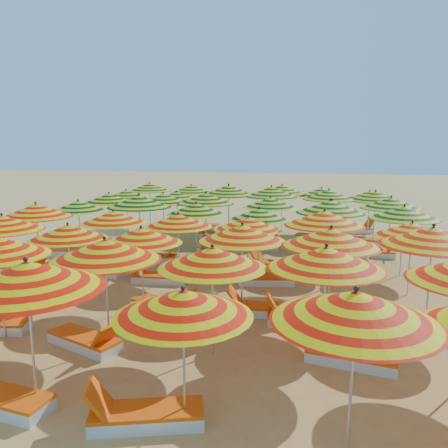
{
  "coord_description": "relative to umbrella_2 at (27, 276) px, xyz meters",
  "views": [
    {
      "loc": [
        3.08,
        -13.7,
        4.13
      ],
      "look_at": [
        0.0,
        0.5,
        1.6
      ],
      "focal_mm": 35.0,
      "sensor_mm": 36.0,
      "label": 1
    }
  ],
  "objects": [
    {
      "name": "umbrella_23",
      "position": [
        6.9,
        7.12,
        -0.3
      ],
      "size": [
        2.69,
        2.69,
        2.16
      ],
      "color": "silver",
      "rests_on": "ground"
    },
    {
      "name": "umbrella_28",
      "position": [
        4.73,
        9.42,
        -0.03
      ],
      "size": [
        3.0,
        3.0,
        2.48
      ],
      "color": "silver",
      "rests_on": "ground"
    },
    {
      "name": "lounger_24",
      "position": [
        5.44,
        11.14,
        -2.05
      ],
      "size": [
        1.82,
        1.0,
        0.69
      ],
      "rotation": [
        0.0,
        0.0,
        -0.26
      ],
      "color": "white",
      "rests_on": "ground"
    },
    {
      "name": "lounger_30",
      "position": [
        0.51,
        15.98,
        -2.05
      ],
      "size": [
        1.77,
        0.69,
        0.69
      ],
      "rotation": [
        0.0,
        0.0,
        0.07
      ],
      "color": "white",
      "rests_on": "ground"
    },
    {
      "name": "lounger_31",
      "position": [
        6.22,
        16.32,
        -2.05
      ],
      "size": [
        1.82,
        1.26,
        0.69
      ],
      "rotation": [
        0.0,
        0.0,
        0.44
      ],
      "color": "white",
      "rests_on": "ground"
    },
    {
      "name": "umbrella_47",
      "position": [
        6.73,
        16.12,
        -0.28
      ],
      "size": [
        2.5,
        2.5,
        2.19
      ],
      "color": "silver",
      "rests_on": "ground"
    },
    {
      "name": "umbrella_39",
      "position": [
        2.27,
        13.78,
        0.01
      ],
      "size": [
        3.14,
        3.14,
        2.52
      ],
      "color": "silver",
      "rests_on": "ground"
    },
    {
      "name": "ground",
      "position": [
        1.23,
        8.06,
        -2.21
      ],
      "size": [
        120.0,
        120.0,
        0.0
      ],
      "primitive_type": "plane",
      "color": "tan",
      "rests_on": "ground"
    },
    {
      "name": "umbrella_24",
      "position": [
        -4.61,
        9.28,
        -0.25
      ],
      "size": [
        2.13,
        2.13,
        2.22
      ],
      "color": "silver",
      "rests_on": "ground"
    },
    {
      "name": "lounger_3",
      "position": [
        1.86,
        -0.04,
        -2.05
      ],
      "size": [
        1.83,
        1.08,
        0.69
      ],
      "rotation": [
        0.0,
        0.0,
        3.45
      ],
      "color": "white",
      "rests_on": "ground"
    },
    {
      "name": "umbrella_37",
      "position": [
        -2.17,
        13.83,
        -0.29
      ],
      "size": [
        2.73,
        2.73,
        2.18
      ],
      "color": "silver",
      "rests_on": "ground"
    },
    {
      "name": "umbrella_46",
      "position": [
        4.46,
        16.15,
        -0.19
      ],
      "size": [
        2.71,
        2.71,
        2.28
      ],
      "color": "silver",
      "rests_on": "ground"
    },
    {
      "name": "lounger_28",
      "position": [
        6.11,
        13.97,
        -2.05
      ],
      "size": [
        1.83,
        1.11,
        0.69
      ],
      "rotation": [
        0.0,
        0.0,
        2.81
      ],
      "color": "white",
      "rests_on": "ground"
    },
    {
      "name": "umbrella_14",
      "position": [
        -0.04,
        4.52,
        -0.26
      ],
      "size": [
        2.66,
        2.66,
        2.21
      ],
      "color": "silver",
      "rests_on": "ground"
    },
    {
      "name": "umbrella_38",
      "position": [
        0.29,
        13.91,
        0.02
      ],
      "size": [
        2.43,
        2.43,
        2.53
      ],
      "color": "silver",
      "rests_on": "ground"
    },
    {
      "name": "umbrella_10",
      "position": [
        4.5,
        2.59,
        -0.12
      ],
      "size": [
        2.39,
        2.39,
        2.37
      ],
      "color": "silver",
      "rests_on": "ground"
    },
    {
      "name": "umbrella_18",
      "position": [
        -4.6,
        6.72,
        -0.07
      ],
      "size": [
        2.32,
        2.32,
        2.43
      ],
      "color": "silver",
      "rests_on": "ground"
    },
    {
      "name": "umbrella_8",
      "position": [
        0.16,
        2.19,
        -0.09
      ],
      "size": [
        2.9,
        2.9,
        2.4
      ],
      "color": "silver",
      "rests_on": "ground"
    },
    {
      "name": "umbrella_16",
      "position": [
        4.63,
        4.42,
        -0.09
      ],
      "size": [
        2.41,
        2.41,
        2.41
      ],
      "color": "silver",
      "rests_on": "ground"
    },
    {
      "name": "umbrella_42",
      "position": [
        -4.41,
        16.01,
        -0.1
      ],
      "size": [
        2.98,
        2.98,
        2.39
      ],
      "color": "silver",
      "rests_on": "ground"
    },
    {
      "name": "umbrella_32",
      "position": [
        -0.1,
        11.26,
        -0.07
      ],
      "size": [
        2.75,
        2.75,
        2.43
      ],
      "color": "silver",
      "rests_on": "ground"
    },
    {
      "name": "umbrella_45",
      "position": [
        2.56,
        15.91,
        -0.08
      ],
      "size": [
        2.9,
        2.9,
        2.42
      ],
      "color": "silver",
      "rests_on": "ground"
    },
    {
      "name": "umbrella_33",
      "position": [
        2.48,
        11.45,
        -0.19
      ],
      "size": [
        2.85,
        2.85,
        2.28
      ],
      "color": "silver",
      "rests_on": "ground"
    },
    {
      "name": "lounger_13",
      "position": [
        -5.1,
        6.52,
        -2.05
      ],
      "size": [
        1.82,
        0.96,
        0.69
      ],
      "rotation": [
        0.0,
        0.0,
        -0.23
      ],
      "color": "white",
      "rests_on": "ground"
    },
    {
      "name": "lounger_18",
      "position": [
        -1.5,
        9.08,
        -2.05
      ],
      "size": [
        1.79,
        0.8,
        0.69
      ],
      "rotation": [
        0.0,
        0.0,
        0.13
      ],
      "color": "white",
      "rests_on": "ground"
    },
    {
      "name": "umbrella_44",
      "position": [
        -0.09,
        15.81,
        -0.1
      ],
      "size": [
        2.67,
        2.67,
        2.39
      ],
      "color": "silver",
      "rests_on": "ground"
    },
    {
      "name": "umbrella_20",
      "position": [
        0.14,
        6.98,
        -0.26
      ],
      "size": [
        2.67,
        2.67,
        2.21
      ],
      "color": "silver",
      "rests_on": "ground"
    },
    {
      "name": "umbrella_13",
      "position": [
        -2.2,
        4.67,
        -0.29
      ],
      "size": [
        2.26,
        2.26,
        2.18
      ],
      "color": "silver",
      "rests_on": "ground"
    },
    {
      "name": "lounger_29",
      "position": [
        -1.58,
        16.08,
        -2.05
      ],
      "size": [
        1.82,
        0.97,
        0.69
      ],
      "rotation": [
        0.0,
        0.0,
        2.91
      ],
      "color": "white",
      "rests_on": "ground"
    },
    {
      "name": "umbrella_12",
      "position": [
        -4.23,
        4.7,
        -0.12
      ],
      "size": [
        2.56,
        2.56,
        2.37
      ],
      "color": "silver",
      "rests_on": "ground"
    },
    {
      "name": "umbrella_25",
      "position": [
        -2.1,
        9.24,
        0.0
      ],
      "size": [
        2.82,
        2.82,
        2.51
      ],
      "color": "silver",
      "rests_on": "ground"
    },
    {
      "name": "umbrella_9",
      "position": [
        2.33,
        2.41,
        -0.19
      ],
      "size": [
        2.59,
        2.59,
        2.29
      ],
      "color": "silver",
      "rests_on": "ground"
    },
    {
      "name": "umbrella_15",
      "position": [
        2.5,
        4.85,
        -0.16
      ],
      "size": [
        2.28,
        2.28,
        2.33
      ],
      "color": "silver",
      "rests_on": "ground"
    },
    {
      "name": "umbrella_31",
      "position": [
        -2.07,
        11.67,
        -0.16
      ],
      "size": [
        2.65,
        2.65,
        2.32
      ],
      "color": "silver",
      "rests_on": "ground"
    },
    {
      "name": "lounger_21",
      "position": [
        -3.82,
        11.24,
        -2.05
      ],
      "size": [
        1.8,
        0.84,
        0.69
      ],
      "rotation": [
        0.0,
        0.0,
        -0.15
      ],
      "color": "white",
      "rests_on": "ground"
    },
    {
      "name": "lounger_27",
      "position": [
        4.27,
        14.1,
        -2.05
      ],
      "size": [
        1.83,
        1.1,
        0.69
      ],
      "rotation": [
        0.0,
        0.0,
        -0.33
      ],
      "color": "white",
      "rests_on": "ground"
    },
    {
      "name": "umbrella_35",
      "position": [
        7.0,
        11.57,
        -0.11
      ],
      "size": [
        2.81,
        2.81,
        2.39
      ],
      "color": "silver",
      "rests_on": "ground"
    },
    {
      "name": "umbrella_17",
      "position": [
        6.86,
        4.68,
        -0.02
      ],
      "size": [
        2.72,
        2.72,
        2.48
      ],
      "color": "silver",
      "rests_on": "ground"
    },
    {
      "name": "umbrella_2",
      "position": [
        0.0,
        0.0,
        0.0
      ],
      "size": [
        2.62,
        2.62,
        2.51
      ],
      "color": "silver",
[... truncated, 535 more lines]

